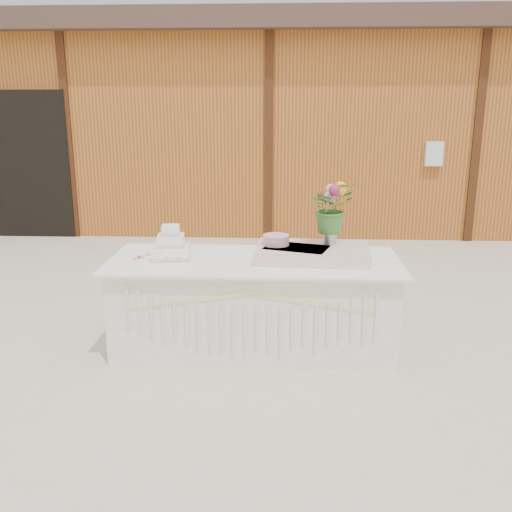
{
  "coord_description": "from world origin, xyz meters",
  "views": [
    {
      "loc": [
        0.25,
        -4.52,
        2.03
      ],
      "look_at": [
        0.0,
        0.3,
        0.72
      ],
      "focal_mm": 40.0,
      "sensor_mm": 36.0,
      "label": 1
    }
  ],
  "objects": [
    {
      "name": "flower_vase",
      "position": [
        0.62,
        0.1,
        0.96
      ],
      "size": [
        0.11,
        0.11,
        0.15
      ],
      "primitive_type": "cylinder",
      "color": "#B3B3B8",
      "rests_on": "satin_runner"
    },
    {
      "name": "wedding_cake",
      "position": [
        -0.69,
        0.02,
        0.86
      ],
      "size": [
        0.34,
        0.34,
        0.28
      ],
      "rotation": [
        0.0,
        0.0,
        0.12
      ],
      "color": "white",
      "rests_on": "cake_table"
    },
    {
      "name": "bouquet",
      "position": [
        0.62,
        0.1,
        1.24
      ],
      "size": [
        0.5,
        0.49,
        0.42
      ],
      "primitive_type": "imported",
      "rotation": [
        0.0,
        0.0,
        0.63
      ],
      "color": "#3D702C",
      "rests_on": "flower_vase"
    },
    {
      "name": "barn",
      "position": [
        -0.01,
        5.99,
        1.68
      ],
      "size": [
        12.6,
        4.6,
        3.3
      ],
      "color": "#B05B25",
      "rests_on": "ground"
    },
    {
      "name": "ground",
      "position": [
        0.0,
        0.0,
        0.0
      ],
      "size": [
        80.0,
        80.0,
        0.0
      ],
      "primitive_type": "plane",
      "color": "beige",
      "rests_on": "ground"
    },
    {
      "name": "loose_flowers",
      "position": [
        -0.96,
        0.12,
        0.78
      ],
      "size": [
        0.18,
        0.37,
        0.02
      ],
      "primitive_type": null,
      "rotation": [
        0.0,
        0.0,
        -0.08
      ],
      "color": "#D07F90",
      "rests_on": "cake_table"
    },
    {
      "name": "satin_runner",
      "position": [
        0.48,
        0.03,
        0.83
      ],
      "size": [
        0.95,
        0.59,
        0.12
      ],
      "primitive_type": "cube",
      "rotation": [
        0.0,
        0.0,
        -0.06
      ],
      "color": "beige",
      "rests_on": "cake_table"
    },
    {
      "name": "pink_cake_stand",
      "position": [
        0.18,
        0.05,
        0.88
      ],
      "size": [
        0.28,
        0.28,
        0.2
      ],
      "color": "silver",
      "rests_on": "cake_table"
    },
    {
      "name": "cake_table",
      "position": [
        0.0,
        -0.0,
        0.39
      ],
      "size": [
        2.4,
        1.0,
        0.77
      ],
      "color": "white",
      "rests_on": "ground"
    }
  ]
}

